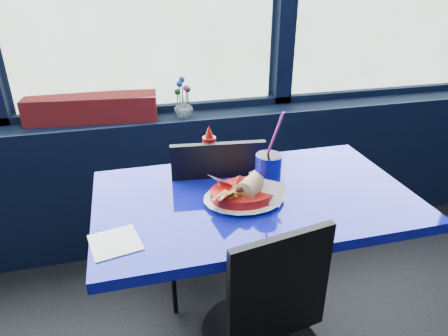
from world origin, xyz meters
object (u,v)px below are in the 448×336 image
(flower_vase, at_px, (183,105))
(food_basket, at_px, (246,192))
(ketchup_bottle, at_px, (209,152))
(planter_box, at_px, (92,108))
(chair_near_back, at_px, (210,210))
(near_table, at_px, (253,234))
(soda_cup, at_px, (268,173))

(flower_vase, xyz_separation_m, food_basket, (0.09, -0.85, -0.08))
(ketchup_bottle, bearing_deg, planter_box, 126.35)
(chair_near_back, relative_size, ketchup_bottle, 4.23)
(near_table, bearing_deg, planter_box, 124.66)
(near_table, height_order, planter_box, planter_box)
(chair_near_back, distance_m, soda_cup, 0.46)
(chair_near_back, bearing_deg, flower_vase, -80.81)
(chair_near_back, xyz_separation_m, food_basket, (0.07, -0.32, 0.27))
(food_basket, bearing_deg, near_table, 16.10)
(flower_vase, bearing_deg, near_table, -80.43)
(near_table, relative_size, flower_vase, 5.52)
(near_table, xyz_separation_m, chair_near_back, (-0.11, 0.29, -0.05))
(flower_vase, distance_m, soda_cup, 0.83)
(chair_near_back, bearing_deg, soda_cup, 125.94)
(planter_box, bearing_deg, near_table, -49.46)
(near_table, bearing_deg, food_basket, -145.96)
(near_table, distance_m, flower_vase, 0.88)
(flower_vase, distance_m, food_basket, 0.85)
(soda_cup, bearing_deg, planter_box, 127.09)
(near_table, relative_size, chair_near_back, 1.33)
(chair_near_back, bearing_deg, near_table, 116.91)
(near_table, height_order, soda_cup, soda_cup)
(chair_near_back, xyz_separation_m, planter_box, (-0.50, 0.60, 0.35))
(near_table, bearing_deg, ketchup_bottle, 119.21)
(food_basket, xyz_separation_m, ketchup_bottle, (-0.08, 0.25, 0.06))
(near_table, height_order, flower_vase, flower_vase)
(planter_box, relative_size, ketchup_bottle, 3.18)
(food_basket, xyz_separation_m, soda_cup, (0.10, 0.04, 0.05))
(chair_near_back, relative_size, planter_box, 1.33)
(chair_near_back, height_order, food_basket, chair_near_back)
(food_basket, height_order, ketchup_bottle, ketchup_bottle)
(planter_box, height_order, flower_vase, flower_vase)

